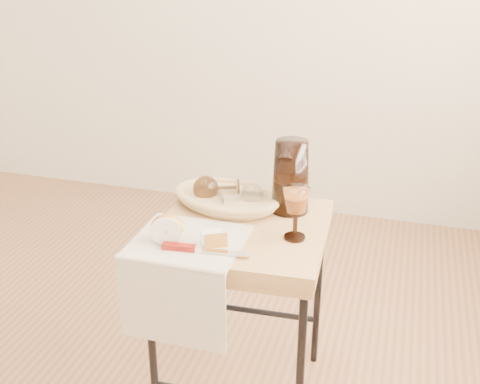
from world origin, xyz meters
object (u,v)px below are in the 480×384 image
(side_table, at_px, (242,314))
(pitcher, at_px, (291,176))
(goblet_lying_b, at_px, (239,196))
(apple_half, at_px, (167,228))
(goblet_lying_a, at_px, (220,188))
(bread_basket, at_px, (227,200))
(table_knife, at_px, (202,249))
(tea_towel, at_px, (188,241))
(wine_goblet, at_px, (296,213))

(side_table, bearing_deg, pitcher, 52.59)
(goblet_lying_b, xyz_separation_m, apple_half, (-0.13, -0.27, 0.00))
(goblet_lying_a, bearing_deg, bread_basket, 131.07)
(pitcher, xyz_separation_m, apple_half, (-0.29, -0.32, -0.07))
(pitcher, height_order, table_knife, pitcher)
(apple_half, bearing_deg, goblet_lying_b, 49.36)
(tea_towel, height_order, goblet_lying_b, goblet_lying_b)
(tea_towel, distance_m, wine_goblet, 0.32)
(side_table, distance_m, wine_goblet, 0.44)
(bread_basket, height_order, pitcher, pitcher)
(apple_half, bearing_deg, bread_basket, 59.08)
(side_table, xyz_separation_m, apple_half, (-0.17, -0.17, 0.37))
(apple_half, bearing_deg, goblet_lying_a, 64.89)
(side_table, relative_size, table_knife, 2.64)
(goblet_lying_b, bearing_deg, pitcher, -16.18)
(tea_towel, height_order, goblet_lying_a, goblet_lying_a)
(pitcher, bearing_deg, wine_goblet, -80.49)
(bread_basket, relative_size, goblet_lying_b, 2.67)
(wine_goblet, bearing_deg, tea_towel, -159.39)
(goblet_lying_a, bearing_deg, tea_towel, 66.97)
(goblet_lying_a, relative_size, pitcher, 0.50)
(tea_towel, bearing_deg, bread_basket, 82.94)
(side_table, bearing_deg, wine_goblet, -11.00)
(tea_towel, bearing_deg, goblet_lying_b, 71.90)
(wine_goblet, relative_size, table_knife, 0.66)
(goblet_lying_a, relative_size, wine_goblet, 0.86)
(bread_basket, relative_size, apple_half, 3.43)
(goblet_lying_a, bearing_deg, wine_goblet, 126.86)
(goblet_lying_b, distance_m, pitcher, 0.17)
(apple_half, bearing_deg, side_table, 29.53)
(goblet_lying_b, bearing_deg, apple_half, -149.07)
(side_table, xyz_separation_m, goblet_lying_a, (-0.12, 0.14, 0.38))
(apple_half, bearing_deg, pitcher, 33.27)
(side_table, relative_size, apple_half, 6.88)
(goblet_lying_a, bearing_deg, table_knife, 77.64)
(bread_basket, height_order, apple_half, apple_half)
(tea_towel, distance_m, goblet_lying_b, 0.26)
(tea_towel, xyz_separation_m, apple_half, (-0.05, -0.03, 0.05))
(wine_goblet, relative_size, apple_half, 1.71)
(tea_towel, relative_size, apple_half, 3.35)
(bread_basket, xyz_separation_m, pitcher, (0.20, 0.03, 0.09))
(bread_basket, relative_size, goblet_lying_a, 2.33)
(tea_towel, distance_m, apple_half, 0.07)
(apple_half, relative_size, table_knife, 0.38)
(goblet_lying_b, relative_size, wine_goblet, 0.75)
(tea_towel, height_order, pitcher, pitcher)
(side_table, bearing_deg, tea_towel, -130.03)
(tea_towel, relative_size, wine_goblet, 1.95)
(goblet_lying_a, xyz_separation_m, pitcher, (0.23, 0.01, 0.06))
(side_table, height_order, table_knife, table_knife)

